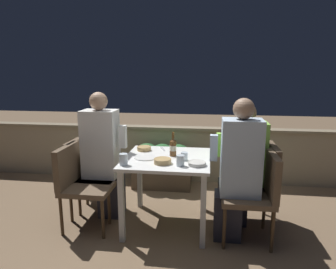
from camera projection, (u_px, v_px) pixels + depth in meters
The scene contains 21 objects.
ground_plane at pixel (167, 224), 3.14m from camera, with size 16.00×16.00×0.00m, color #7A6047.
parapet_wall at pixel (180, 153), 4.36m from camera, with size 9.00×0.18×0.79m.
dining_table at pixel (167, 167), 3.01m from camera, with size 0.85×0.85×0.73m.
planter_hedge at pixel (162, 163), 4.09m from camera, with size 0.79×0.47×0.60m.
chair_left_near at pixel (79, 179), 3.01m from camera, with size 0.48×0.48×0.85m.
chair_left_far at pixel (87, 170), 3.28m from camera, with size 0.48×0.48×0.85m.
person_white_polo at pixel (104, 155), 3.22m from camera, with size 0.47×0.26×1.36m.
chair_right_near at pixel (258, 188), 2.77m from camera, with size 0.48×0.48×0.85m.
person_blue_shirt at pixel (237, 170), 2.76m from camera, with size 0.47×0.26×1.35m.
chair_right_far at pixel (260, 177), 3.06m from camera, with size 0.48×0.48×0.85m.
person_green_blouse at pixel (241, 165), 3.06m from camera, with size 0.50×0.26×1.27m.
beer_bottle at pixel (173, 147), 3.02m from camera, with size 0.07×0.07×0.25m.
plate_0 at pixel (145, 157), 2.97m from camera, with size 0.23×0.23×0.01m.
bowl_0 at pixel (197, 163), 2.74m from camera, with size 0.17×0.17×0.03m.
bowl_1 at pixel (163, 161), 2.79m from camera, with size 0.16×0.16×0.05m.
bowl_2 at pixel (144, 148), 3.24m from camera, with size 0.15×0.15×0.04m.
glass_cup_0 at pixel (124, 159), 2.74m from camera, with size 0.08×0.08×0.11m.
glass_cup_1 at pixel (180, 161), 2.71m from camera, with size 0.07×0.07×0.10m.
glass_cup_2 at pixel (184, 156), 2.89m from camera, with size 0.07×0.07×0.08m.
fork_0 at pixel (163, 149), 3.30m from camera, with size 0.08×0.17×0.01m.
potted_plant at pixel (92, 163), 3.77m from camera, with size 0.37×0.37×0.70m.
Camera 1 is at (0.39, -2.85, 1.59)m, focal length 32.00 mm.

